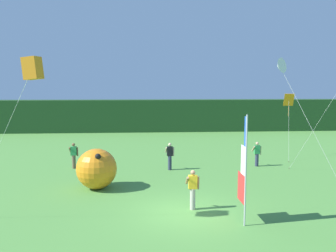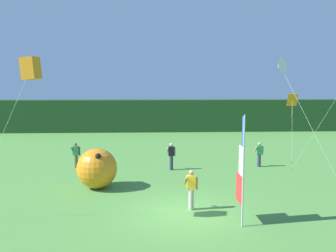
# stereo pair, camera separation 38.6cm
# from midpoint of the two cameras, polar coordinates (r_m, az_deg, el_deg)

# --- Properties ---
(ground_plane) EXTENTS (120.00, 120.00, 0.00)m
(ground_plane) POSITION_cam_midpoint_polar(r_m,az_deg,el_deg) (14.89, 3.08, -13.71)
(ground_plane) COLOR #518E3D
(distant_treeline) EXTENTS (80.00, 2.40, 3.57)m
(distant_treeline) POSITION_cam_midpoint_polar(r_m,az_deg,el_deg) (40.16, -0.66, 1.71)
(distant_treeline) COLOR #1E421E
(distant_treeline) RESTS_ON ground
(banner_flag) EXTENTS (0.06, 1.03, 4.12)m
(banner_flag) POSITION_cam_midpoint_polar(r_m,az_deg,el_deg) (13.49, 12.52, -7.24)
(banner_flag) COLOR #B7B7BC
(banner_flag) RESTS_ON ground
(person_near_banner) EXTENTS (0.55, 0.48, 1.58)m
(person_near_banner) POSITION_cam_midpoint_polar(r_m,az_deg,el_deg) (23.36, 14.96, -4.34)
(person_near_banner) COLOR #2D334C
(person_near_banner) RESTS_ON ground
(person_mid_field) EXTENTS (0.55, 0.48, 1.60)m
(person_mid_field) POSITION_cam_midpoint_polar(r_m,az_deg,el_deg) (22.92, -14.15, -4.48)
(person_mid_field) COLOR brown
(person_mid_field) RESTS_ON ground
(person_far_left) EXTENTS (0.55, 0.48, 1.67)m
(person_far_left) POSITION_cam_midpoint_polar(r_m,az_deg,el_deg) (21.71, 1.05, -4.78)
(person_far_left) COLOR #2D334C
(person_far_left) RESTS_ON ground
(person_far_right) EXTENTS (0.55, 0.48, 1.68)m
(person_far_right) POSITION_cam_midpoint_polar(r_m,az_deg,el_deg) (14.93, 4.51, -10.05)
(person_far_right) COLOR #B7B2A3
(person_far_right) RESTS_ON ground
(inflatable_balloon) EXTENTS (2.03, 2.03, 2.03)m
(inflatable_balloon) POSITION_cam_midpoint_polar(r_m,az_deg,el_deg) (18.18, -10.77, -6.72)
(inflatable_balloon) COLOR orange
(inflatable_balloon) RESTS_ON ground
(kite_orange_box_0) EXTENTS (3.43, 1.44, 6.16)m
(kite_orange_box_0) POSITION_cam_midpoint_polar(r_m,az_deg,el_deg) (13.34, -20.50, 8.63)
(kite_orange_box_0) COLOR brown
(kite_orange_box_0) RESTS_ON ground
(kite_orange_diamond_1) EXTENTS (1.07, 2.26, 4.58)m
(kite_orange_diamond_1) POSITION_cam_midpoint_polar(r_m,az_deg,el_deg) (26.85, 19.79, 3.68)
(kite_orange_diamond_1) COLOR brown
(kite_orange_diamond_1) RESTS_ON ground
(kite_white_delta_3) EXTENTS (2.70, 3.12, 6.44)m
(kite_white_delta_3) POSITION_cam_midpoint_polar(r_m,az_deg,el_deg) (17.40, 18.29, 9.12)
(kite_white_delta_3) COLOR brown
(kite_white_delta_3) RESTS_ON ground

